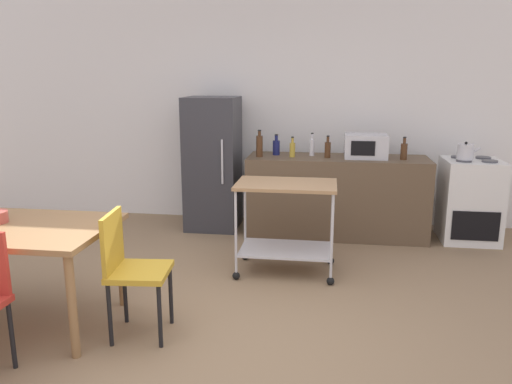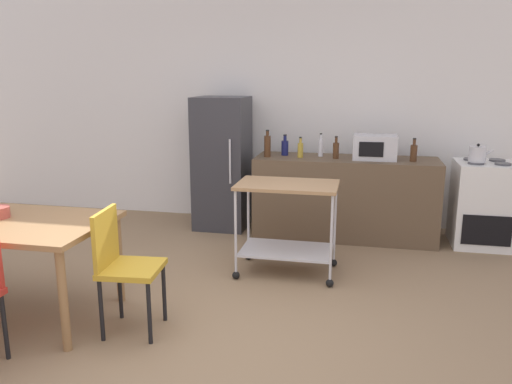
# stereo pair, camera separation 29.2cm
# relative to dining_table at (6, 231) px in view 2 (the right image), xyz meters

# --- Properties ---
(ground_plane) EXTENTS (12.00, 12.00, 0.00)m
(ground_plane) POSITION_rel_dining_table_xyz_m (1.48, -0.11, -0.67)
(ground_plane) COLOR #8C7051
(back_wall) EXTENTS (8.40, 0.12, 2.90)m
(back_wall) POSITION_rel_dining_table_xyz_m (1.48, 3.09, 0.78)
(back_wall) COLOR white
(back_wall) RESTS_ON ground_plane
(kitchen_counter) EXTENTS (2.00, 0.64, 0.90)m
(kitchen_counter) POSITION_rel_dining_table_xyz_m (2.38, 2.49, -0.22)
(kitchen_counter) COLOR brown
(kitchen_counter) RESTS_ON ground_plane
(dining_table) EXTENTS (1.50, 0.90, 0.75)m
(dining_table) POSITION_rel_dining_table_xyz_m (0.00, 0.00, 0.00)
(dining_table) COLOR olive
(dining_table) RESTS_ON ground_plane
(chair_mustard) EXTENTS (0.43, 0.43, 0.89)m
(chair_mustard) POSITION_rel_dining_table_xyz_m (0.95, -0.05, -0.15)
(chair_mustard) COLOR gold
(chair_mustard) RESTS_ON ground_plane
(stove_oven) EXTENTS (0.60, 0.61, 0.92)m
(stove_oven) POSITION_rel_dining_table_xyz_m (3.83, 2.50, -0.22)
(stove_oven) COLOR white
(stove_oven) RESTS_ON ground_plane
(refrigerator) EXTENTS (0.60, 0.63, 1.55)m
(refrigerator) POSITION_rel_dining_table_xyz_m (0.93, 2.59, 0.10)
(refrigerator) COLOR #333338
(refrigerator) RESTS_ON ground_plane
(kitchen_cart) EXTENTS (0.91, 0.57, 0.85)m
(kitchen_cart) POSITION_rel_dining_table_xyz_m (1.91, 1.27, -0.10)
(kitchen_cart) COLOR #A37A51
(kitchen_cart) RESTS_ON ground_plane
(bottle_hot_sauce) EXTENTS (0.07, 0.07, 0.30)m
(bottle_hot_sauce) POSITION_rel_dining_table_xyz_m (1.51, 2.40, 0.36)
(bottle_hot_sauce) COLOR #4C2D19
(bottle_hot_sauce) RESTS_ON kitchen_counter
(bottle_vinegar) EXTENTS (0.08, 0.08, 0.24)m
(bottle_vinegar) POSITION_rel_dining_table_xyz_m (1.69, 2.55, 0.32)
(bottle_vinegar) COLOR navy
(bottle_vinegar) RESTS_ON kitchen_counter
(bottle_olive_oil) EXTENTS (0.06, 0.06, 0.23)m
(bottle_olive_oil) POSITION_rel_dining_table_xyz_m (1.88, 2.43, 0.32)
(bottle_olive_oil) COLOR gold
(bottle_olive_oil) RESTS_ON kitchen_counter
(bottle_soda) EXTENTS (0.06, 0.06, 0.26)m
(bottle_soda) POSITION_rel_dining_table_xyz_m (2.09, 2.56, 0.33)
(bottle_soda) COLOR silver
(bottle_soda) RESTS_ON kitchen_counter
(bottle_sesame_oil) EXTENTS (0.07, 0.07, 0.24)m
(bottle_sesame_oil) POSITION_rel_dining_table_xyz_m (2.27, 2.44, 0.33)
(bottle_sesame_oil) COLOR #4C2D19
(bottle_sesame_oil) RESTS_ON kitchen_counter
(microwave) EXTENTS (0.46, 0.35, 0.26)m
(microwave) POSITION_rel_dining_table_xyz_m (2.68, 2.48, 0.36)
(microwave) COLOR silver
(microwave) RESTS_ON kitchen_counter
(bottle_sparkling_water) EXTENTS (0.07, 0.07, 0.25)m
(bottle_sparkling_water) POSITION_rel_dining_table_xyz_m (3.08, 2.43, 0.33)
(bottle_sparkling_water) COLOR #4C2D19
(bottle_sparkling_water) RESTS_ON kitchen_counter
(kettle) EXTENTS (0.24, 0.17, 0.19)m
(kettle) POSITION_rel_dining_table_xyz_m (3.71, 2.41, 0.33)
(kettle) COLOR silver
(kettle) RESTS_ON stove_oven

